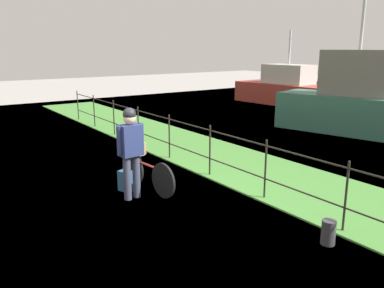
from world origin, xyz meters
TOP-DOWN VIEW (x-y plane):
  - ground_plane at (0.00, 0.00)m, footprint 60.00×60.00m
  - grass_strip at (0.00, 3.09)m, footprint 27.00×2.40m
  - iron_fence at (0.00, 2.06)m, footprint 18.04×0.04m
  - bicycle_main at (-0.81, 0.53)m, footprint 1.66×0.24m
  - wooden_crate at (-1.17, 0.49)m, footprint 0.36×0.28m
  - terrier_dog at (-1.15, 0.49)m, footprint 0.32×0.17m
  - cyclist_person at (-0.60, 0.09)m, footprint 0.30×0.54m
  - backpack_on_paving at (-1.02, 0.18)m, footprint 0.33×0.27m
  - mooring_bollard at (2.56, 1.56)m, footprint 0.20×0.20m
  - moored_boat_near at (-7.43, 11.92)m, footprint 5.37×2.28m
  - moored_boat_mid at (-1.66, 8.56)m, footprint 5.03×2.73m

SIDE VIEW (x-z plane):
  - ground_plane at x=0.00m, z-range 0.00..0.00m
  - grass_strip at x=0.00m, z-range 0.00..0.03m
  - mooring_bollard at x=2.56m, z-range 0.00..0.36m
  - backpack_on_paving at x=-1.02m, z-range 0.00..0.40m
  - bicycle_main at x=-0.81m, z-range 0.02..0.68m
  - iron_fence at x=0.00m, z-range 0.09..1.20m
  - moored_boat_near at x=-7.43m, z-range -1.04..2.46m
  - wooden_crate at x=-1.17m, z-range 0.66..0.90m
  - moored_boat_mid at x=-1.66m, z-range -1.16..3.07m
  - terrier_dog at x=-1.15m, z-range 0.88..1.06m
  - cyclist_person at x=-0.60m, z-range 0.16..1.84m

